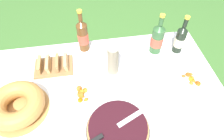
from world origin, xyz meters
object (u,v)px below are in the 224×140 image
at_px(bundt_cake, 17,105).
at_px(snack_plate_near, 191,80).
at_px(snack_plate_left, 79,95).
at_px(cider_bottle_green, 157,39).
at_px(cup_stack, 113,60).
at_px(cider_bottle_amber, 83,36).
at_px(serving_knife, 113,129).
at_px(berry_tart, 118,129).
at_px(bread_board, 53,65).
at_px(juice_bottle_red, 180,39).

height_order(bundt_cake, snack_plate_near, bundt_cake).
bearing_deg(snack_plate_left, snack_plate_near, -0.05).
relative_size(cider_bottle_green, snack_plate_left, 1.51).
bearing_deg(cup_stack, cider_bottle_amber, 123.30).
bearing_deg(serving_knife, berry_tart, -0.00).
bearing_deg(cup_stack, berry_tart, -95.57).
xyz_separation_m(serving_knife, cup_stack, (0.07, 0.43, 0.06)).
height_order(cup_stack, bread_board, cup_stack).
distance_m(snack_plate_near, snack_plate_left, 0.73).
relative_size(serving_knife, snack_plate_near, 1.58).
bearing_deg(berry_tart, serving_knife, -155.78).
xyz_separation_m(bundt_cake, snack_plate_left, (0.36, 0.04, -0.04)).
bearing_deg(cider_bottle_amber, berry_tart, -78.94).
distance_m(bundt_cake, snack_plate_left, 0.36).
bearing_deg(juice_bottle_red, cider_bottle_amber, 169.16).
distance_m(cup_stack, snack_plate_near, 0.53).
relative_size(snack_plate_near, snack_plate_left, 1.06).
relative_size(serving_knife, cider_bottle_green, 1.11).
bearing_deg(cider_bottle_green, snack_plate_left, -151.42).
distance_m(berry_tart, cider_bottle_amber, 0.70).
relative_size(serving_knife, bread_board, 1.35).
bearing_deg(berry_tart, bundt_cake, 157.95).
xyz_separation_m(cider_bottle_green, juice_bottle_red, (0.16, -0.02, -0.01)).
distance_m(cup_stack, cider_bottle_green, 0.38).
height_order(cider_bottle_amber, snack_plate_near, cider_bottle_amber).
relative_size(bundt_cake, juice_bottle_red, 1.15).
relative_size(serving_knife, bundt_cake, 1.01).
relative_size(serving_knife, snack_plate_left, 1.67).
bearing_deg(bread_board, bundt_cake, -122.46).
bearing_deg(serving_knife, bundt_cake, 131.62).
relative_size(berry_tart, bundt_cake, 1.00).
bearing_deg(serving_knife, cup_stack, 56.86).
height_order(cup_stack, cider_bottle_green, cider_bottle_green).
bearing_deg(cup_stack, cider_bottle_green, 24.52).
bearing_deg(berry_tart, cup_stack, 84.43).
xyz_separation_m(cup_stack, bread_board, (-0.40, 0.11, -0.10)).
bearing_deg(berry_tart, snack_plate_near, 25.60).
relative_size(berry_tart, cider_bottle_amber, 1.05).
xyz_separation_m(berry_tart, bread_board, (-0.36, 0.52, -0.00)).
xyz_separation_m(berry_tart, bundt_cake, (-0.55, 0.22, 0.03)).
bearing_deg(bundt_cake, juice_bottle_red, 16.67).
height_order(bundt_cake, juice_bottle_red, juice_bottle_red).
height_order(berry_tart, juice_bottle_red, juice_bottle_red).
bearing_deg(cup_stack, snack_plate_left, -145.97).
distance_m(bundt_cake, cider_bottle_amber, 0.63).
distance_m(berry_tart, snack_plate_near, 0.60).
bearing_deg(bundt_cake, cider_bottle_amber, 47.80).
bearing_deg(berry_tart, cider_bottle_amber, 101.06).
bearing_deg(bread_board, juice_bottle_red, 1.75).
bearing_deg(snack_plate_left, cider_bottle_green, 28.58).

